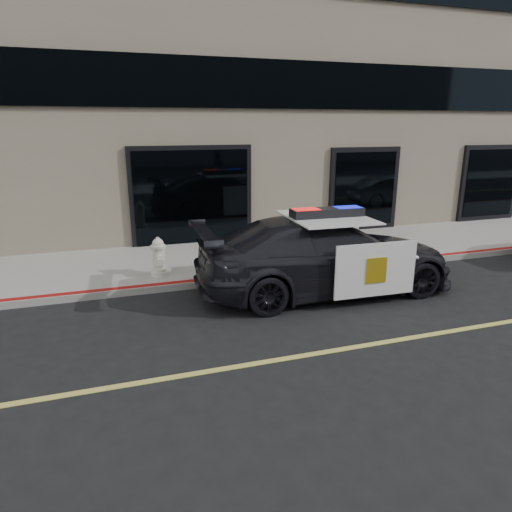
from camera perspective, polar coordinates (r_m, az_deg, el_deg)
name	(u,v)px	position (r m, az deg, el deg)	size (l,w,h in m)	color
ground	(339,350)	(7.46, 10.38, -11.47)	(120.00, 120.00, 0.00)	black
sidewalk_n	(244,257)	(11.97, -1.53, -0.12)	(60.00, 3.50, 0.15)	gray
building_n	(197,44)	(16.79, -7.38, 24.84)	(60.00, 7.00, 12.00)	#756856
police_car	(325,254)	(9.66, 8.67, 0.19)	(2.71, 5.61, 1.79)	black
fire_hydrant	(159,258)	(10.43, -12.06, -0.19)	(0.39, 0.55, 0.87)	silver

